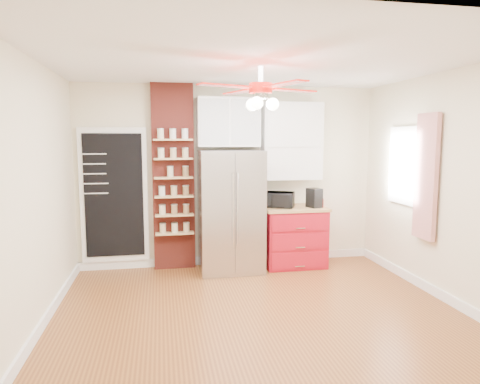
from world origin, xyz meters
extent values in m
plane|color=brown|center=(0.00, 0.00, 0.00)|extent=(4.50, 4.50, 0.00)
plane|color=white|center=(0.00, 0.00, 2.70)|extent=(4.50, 4.50, 0.00)
cube|color=beige|center=(0.00, 2.00, 1.35)|extent=(4.50, 0.02, 2.70)
cube|color=beige|center=(0.00, -2.00, 1.35)|extent=(4.50, 0.02, 2.70)
cube|color=beige|center=(-2.25, 0.00, 1.35)|extent=(0.02, 4.00, 2.70)
cube|color=beige|center=(2.25, 0.00, 1.35)|extent=(0.02, 4.00, 2.70)
cube|color=white|center=(-1.70, 1.97, 1.10)|extent=(0.95, 0.04, 1.95)
cube|color=black|center=(-1.70, 1.95, 1.10)|extent=(0.82, 0.02, 1.78)
cube|color=maroon|center=(-0.85, 1.92, 1.35)|extent=(0.60, 0.16, 2.70)
cube|color=#A6A6AA|center=(-0.05, 1.63, 0.88)|extent=(0.90, 0.70, 1.75)
cube|color=white|center=(-0.05, 1.82, 2.15)|extent=(0.90, 0.35, 0.70)
cube|color=#A60F1F|center=(0.92, 1.68, 0.43)|extent=(0.90, 0.60, 0.86)
cube|color=tan|center=(0.92, 1.68, 0.88)|extent=(0.94, 0.64, 0.04)
cube|color=white|center=(0.92, 1.85, 1.88)|extent=(0.90, 0.30, 1.15)
cube|color=white|center=(2.23, 0.90, 1.55)|extent=(0.04, 0.75, 1.05)
cube|color=#AF1917|center=(2.18, 0.35, 1.45)|extent=(0.06, 0.40, 1.55)
cylinder|color=silver|center=(0.00, 0.00, 2.55)|extent=(0.05, 0.05, 0.20)
cylinder|color=#B9140B|center=(0.00, 0.00, 2.43)|extent=(0.24, 0.24, 0.10)
sphere|color=white|center=(0.00, 0.00, 2.27)|extent=(0.13, 0.13, 0.13)
imported|color=black|center=(0.70, 1.68, 1.01)|extent=(0.49, 0.43, 0.23)
cube|color=black|center=(1.20, 1.58, 1.04)|extent=(0.22, 0.25, 0.28)
cylinder|color=#A31009|center=(1.29, 1.56, 0.97)|extent=(0.12, 0.12, 0.13)
cylinder|color=red|center=(1.22, 1.73, 0.98)|extent=(0.14, 0.14, 0.15)
cylinder|color=#C4B896|center=(-0.90, 1.76, 1.44)|extent=(0.11, 0.11, 0.14)
cylinder|color=olive|center=(-0.68, 1.79, 1.44)|extent=(0.11, 0.11, 0.14)
camera|label=1|loc=(-1.03, -4.38, 1.92)|focal=32.00mm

